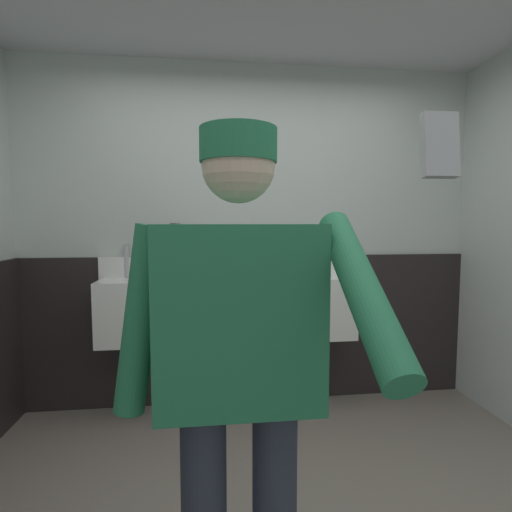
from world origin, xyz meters
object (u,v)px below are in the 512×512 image
(urinal_middle, at_px, (229,308))
(cell_phone, at_px, (440,145))
(urinal_right, at_px, (328,305))
(urinal_left, at_px, (125,310))
(person, at_px, (239,360))

(urinal_middle, relative_size, cell_phone, 11.27)
(urinal_right, bearing_deg, urinal_left, 180.00)
(urinal_left, relative_size, urinal_right, 1.00)
(urinal_left, relative_size, cell_phone, 11.27)
(urinal_middle, height_order, person, person)
(urinal_left, relative_size, urinal_middle, 1.00)
(urinal_left, height_order, urinal_right, same)
(urinal_left, distance_m, person, 1.86)
(urinal_right, relative_size, cell_phone, 11.27)
(urinal_left, bearing_deg, urinal_middle, 0.00)
(cell_phone, bearing_deg, urinal_middle, 98.21)
(urinal_right, bearing_deg, cell_phone, -102.92)
(person, xyz_separation_m, cell_phone, (0.30, -0.50, 0.54))
(urinal_right, relative_size, person, 0.74)
(person, bearing_deg, urinal_left, 111.96)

